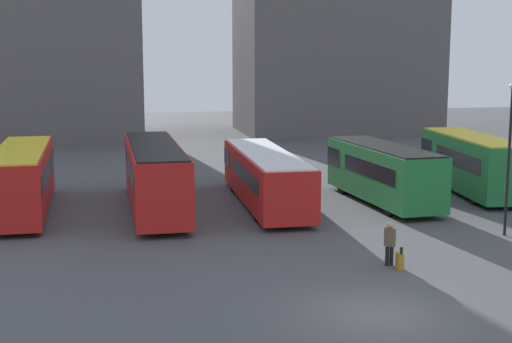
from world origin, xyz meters
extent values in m
plane|color=#4C4C4F|center=(0.00, 0.00, 0.00)|extent=(160.00, 160.00, 0.00)
cube|color=#5B5656|center=(14.63, 51.20, 10.65)|extent=(19.14, 12.49, 21.30)
cube|color=red|center=(-12.19, 16.83, 1.70)|extent=(2.82, 11.19, 2.90)
cube|color=black|center=(-12.33, 21.39, 2.06)|extent=(2.58, 2.12, 1.10)
cube|color=black|center=(-12.15, 15.83, 2.06)|extent=(2.73, 7.19, 0.87)
cube|color=yellow|center=(-12.19, 16.83, 3.19)|extent=(2.61, 10.96, 0.08)
cylinder|color=black|center=(-12.29, 20.28, 0.46)|extent=(2.41, 1.00, 0.92)
cylinder|color=black|center=(-12.08, 13.39, 0.46)|extent=(2.41, 1.00, 0.92)
cube|color=red|center=(-5.71, 16.19, 1.79)|extent=(2.68, 12.43, 2.98)
cube|color=black|center=(-5.79, 21.27, 2.16)|extent=(2.55, 2.31, 1.13)
cube|color=black|center=(-5.69, 15.08, 2.16)|extent=(2.64, 7.97, 0.89)
cube|color=black|center=(-5.71, 16.19, 3.32)|extent=(2.48, 12.18, 0.08)
cylinder|color=black|center=(-5.77, 20.03, 0.54)|extent=(2.39, 1.12, 1.08)
cylinder|color=black|center=(-5.65, 12.35, 0.54)|extent=(2.39, 1.12, 1.08)
cube|color=red|center=(0.03, 16.44, 1.49)|extent=(2.79, 12.52, 2.45)
cube|color=black|center=(0.12, 21.56, 1.79)|extent=(2.67, 2.33, 0.93)
cube|color=black|center=(0.02, 15.32, 1.79)|extent=(2.75, 8.03, 0.73)
cube|color=white|center=(0.03, 16.44, 2.75)|extent=(2.58, 12.27, 0.08)
cylinder|color=black|center=(0.10, 20.31, 0.48)|extent=(2.50, 1.00, 0.96)
cylinder|color=black|center=(-0.03, 12.58, 0.48)|extent=(2.50, 1.00, 0.96)
cube|color=#237A38|center=(6.21, 15.62, 1.65)|extent=(3.19, 9.72, 2.71)
cube|color=black|center=(5.91, 19.53, 1.99)|extent=(2.63, 1.95, 1.03)
cube|color=black|center=(6.27, 14.76, 1.99)|extent=(2.95, 6.29, 0.81)
cube|color=black|center=(6.21, 15.62, 3.04)|extent=(2.98, 9.51, 0.08)
cylinder|color=black|center=(5.98, 18.57, 0.54)|extent=(2.44, 1.25, 1.07)
cylinder|color=black|center=(6.43, 12.67, 0.54)|extent=(2.44, 1.25, 1.07)
cube|color=#237A38|center=(12.19, 17.24, 1.73)|extent=(3.48, 10.23, 2.93)
cube|color=black|center=(12.58, 21.33, 2.09)|extent=(2.73, 2.08, 1.11)
cube|color=black|center=(12.10, 16.34, 2.09)|extent=(3.16, 6.63, 0.88)
cube|color=yellow|center=(12.19, 17.24, 3.23)|extent=(3.26, 10.01, 0.08)
cylinder|color=black|center=(12.48, 20.33, 0.47)|extent=(2.51, 1.18, 0.95)
cylinder|color=black|center=(11.89, 14.14, 0.47)|extent=(2.51, 1.18, 0.95)
cylinder|color=black|center=(2.18, 4.69, 0.38)|extent=(0.16, 0.16, 0.77)
cylinder|color=black|center=(2.35, 4.68, 0.38)|extent=(0.16, 0.16, 0.77)
cylinder|color=brown|center=(2.27, 4.68, 1.10)|extent=(0.46, 0.46, 0.67)
sphere|color=tan|center=(2.27, 4.68, 1.56)|extent=(0.25, 0.25, 0.25)
cube|color=#B27A1E|center=(2.49, 4.22, 0.30)|extent=(0.23, 0.40, 0.59)
cube|color=black|center=(2.48, 4.08, 0.72)|extent=(0.12, 0.03, 0.27)
cylinder|color=black|center=(8.90, 8.00, 3.18)|extent=(0.12, 0.12, 6.37)
camera|label=1|loc=(-7.57, -19.47, 7.70)|focal=50.00mm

